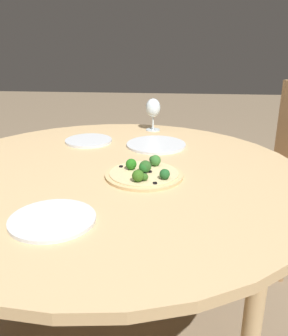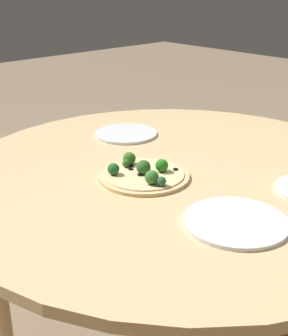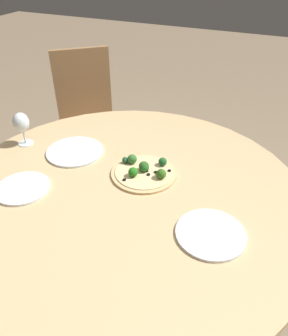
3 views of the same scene
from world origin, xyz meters
name	(u,v)px [view 2 (image 2 of 3)]	position (x,y,z in m)	size (l,w,h in m)	color
dining_table	(177,187)	(0.00, 0.00, 0.68)	(1.37, 1.37, 0.74)	tan
pizza	(143,173)	(-0.03, -0.12, 0.75)	(0.27, 0.27, 0.06)	tan
plate_far	(236,222)	(0.32, -0.14, 0.74)	(0.25, 0.25, 0.01)	silver
plate_side	(126,134)	(-0.36, 0.10, 0.74)	(0.23, 0.23, 0.01)	silver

